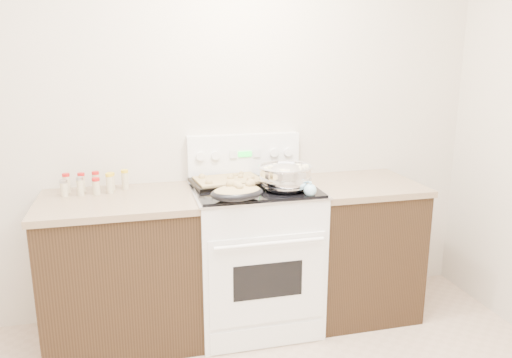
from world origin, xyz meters
name	(u,v)px	position (x,y,z in m)	size (l,w,h in m)	color
room_shell	(254,69)	(0.00, 0.00, 1.70)	(4.10, 3.60, 2.75)	beige
counter_left	(123,270)	(-0.48, 1.43, 0.46)	(0.93, 0.67, 0.92)	black
counter_right	(357,246)	(1.08, 1.43, 0.46)	(0.73, 0.67, 0.92)	black
kitchen_range	(254,253)	(0.35, 1.42, 0.49)	(0.78, 0.73, 1.22)	white
mixing_bowl	(285,177)	(0.51, 1.29, 1.02)	(0.37, 0.37, 0.19)	silver
roasting_pan	(237,192)	(0.18, 1.14, 0.99)	(0.34, 0.27, 0.12)	black
baking_sheet	(228,181)	(0.20, 1.52, 0.96)	(0.48, 0.37, 0.06)	black
wooden_spoon	(238,191)	(0.22, 1.29, 0.95)	(0.14, 0.23, 0.04)	#9E7548
blue_ladle	(310,189)	(0.62, 1.15, 0.98)	(0.09, 0.27, 0.09)	#93C9DC
spice_jars	(93,183)	(-0.62, 1.59, 0.98)	(0.40, 0.15, 0.12)	#BFB28C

